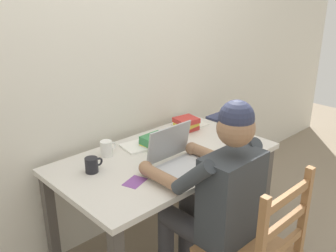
{
  "coord_description": "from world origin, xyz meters",
  "views": [
    {
      "loc": [
        -1.47,
        -1.58,
        1.76
      ],
      "look_at": [
        -0.02,
        -0.05,
        0.95
      ],
      "focal_mm": 40.29,
      "sensor_mm": 36.0,
      "label": 1
    }
  ],
  "objects_px": {
    "seated_person": "(215,195)",
    "book_stack_side": "(186,124)",
    "book_stack_main": "(155,141)",
    "landscape_photo_print": "(135,182)",
    "desk": "(165,168)",
    "coffee_mug_dark": "(238,136)",
    "coffee_mug_spare": "(92,165)",
    "laptop": "(179,157)",
    "computer_mouse": "(207,153)",
    "coffee_mug_white": "(107,148)"
  },
  "relations": [
    {
      "from": "computer_mouse",
      "to": "landscape_photo_print",
      "type": "relative_size",
      "value": 0.77
    },
    {
      "from": "coffee_mug_dark",
      "to": "landscape_photo_print",
      "type": "relative_size",
      "value": 0.93
    },
    {
      "from": "laptop",
      "to": "landscape_photo_print",
      "type": "distance_m",
      "value": 0.32
    },
    {
      "from": "coffee_mug_dark",
      "to": "book_stack_side",
      "type": "height_order",
      "value": "coffee_mug_dark"
    },
    {
      "from": "desk",
      "to": "seated_person",
      "type": "distance_m",
      "value": 0.48
    },
    {
      "from": "laptop",
      "to": "seated_person",
      "type": "bearing_deg",
      "value": -96.15
    },
    {
      "from": "seated_person",
      "to": "book_stack_side",
      "type": "bearing_deg",
      "value": 55.03
    },
    {
      "from": "seated_person",
      "to": "computer_mouse",
      "type": "xyz_separation_m",
      "value": [
        0.26,
        0.29,
        0.06
      ]
    },
    {
      "from": "desk",
      "to": "coffee_mug_dark",
      "type": "distance_m",
      "value": 0.55
    },
    {
      "from": "book_stack_main",
      "to": "landscape_photo_print",
      "type": "bearing_deg",
      "value": -144.52
    },
    {
      "from": "desk",
      "to": "book_stack_side",
      "type": "distance_m",
      "value": 0.48
    },
    {
      "from": "desk",
      "to": "coffee_mug_white",
      "type": "distance_m",
      "value": 0.39
    },
    {
      "from": "book_stack_side",
      "to": "computer_mouse",
      "type": "bearing_deg",
      "value": -118.79
    },
    {
      "from": "seated_person",
      "to": "coffee_mug_dark",
      "type": "xyz_separation_m",
      "value": [
        0.56,
        0.27,
        0.1
      ]
    },
    {
      "from": "desk",
      "to": "laptop",
      "type": "bearing_deg",
      "value": -103.0
    },
    {
      "from": "coffee_mug_dark",
      "to": "coffee_mug_spare",
      "type": "height_order",
      "value": "coffee_mug_dark"
    },
    {
      "from": "seated_person",
      "to": "book_stack_side",
      "type": "height_order",
      "value": "seated_person"
    },
    {
      "from": "desk",
      "to": "book_stack_side",
      "type": "relative_size",
      "value": 7.51
    },
    {
      "from": "book_stack_main",
      "to": "coffee_mug_dark",
      "type": "bearing_deg",
      "value": -38.97
    },
    {
      "from": "computer_mouse",
      "to": "book_stack_side",
      "type": "xyz_separation_m",
      "value": [
        0.22,
        0.39,
        0.03
      ]
    },
    {
      "from": "seated_person",
      "to": "book_stack_main",
      "type": "distance_m",
      "value": 0.64
    },
    {
      "from": "computer_mouse",
      "to": "book_stack_side",
      "type": "height_order",
      "value": "book_stack_side"
    },
    {
      "from": "coffee_mug_dark",
      "to": "book_stack_side",
      "type": "relative_size",
      "value": 0.65
    },
    {
      "from": "seated_person",
      "to": "computer_mouse",
      "type": "bearing_deg",
      "value": 47.87
    },
    {
      "from": "desk",
      "to": "computer_mouse",
      "type": "bearing_deg",
      "value": -44.52
    },
    {
      "from": "book_stack_side",
      "to": "laptop",
      "type": "bearing_deg",
      "value": -140.51
    },
    {
      "from": "book_stack_main",
      "to": "coffee_mug_white",
      "type": "bearing_deg",
      "value": 163.17
    },
    {
      "from": "book_stack_side",
      "to": "landscape_photo_print",
      "type": "height_order",
      "value": "book_stack_side"
    },
    {
      "from": "laptop",
      "to": "coffee_mug_white",
      "type": "bearing_deg",
      "value": 119.56
    },
    {
      "from": "computer_mouse",
      "to": "coffee_mug_white",
      "type": "bearing_deg",
      "value": 136.3
    },
    {
      "from": "laptop",
      "to": "computer_mouse",
      "type": "relative_size",
      "value": 3.3
    },
    {
      "from": "computer_mouse",
      "to": "book_stack_main",
      "type": "height_order",
      "value": "book_stack_main"
    },
    {
      "from": "computer_mouse",
      "to": "landscape_photo_print",
      "type": "height_order",
      "value": "computer_mouse"
    },
    {
      "from": "coffee_mug_dark",
      "to": "book_stack_main",
      "type": "relative_size",
      "value": 0.67
    },
    {
      "from": "laptop",
      "to": "computer_mouse",
      "type": "xyz_separation_m",
      "value": [
        0.23,
        -0.03,
        -0.04
      ]
    },
    {
      "from": "seated_person",
      "to": "laptop",
      "type": "relative_size",
      "value": 3.76
    },
    {
      "from": "laptop",
      "to": "landscape_photo_print",
      "type": "height_order",
      "value": "laptop"
    },
    {
      "from": "coffee_mug_spare",
      "to": "seated_person",
      "type": "bearing_deg",
      "value": -57.44
    },
    {
      "from": "laptop",
      "to": "computer_mouse",
      "type": "height_order",
      "value": "laptop"
    },
    {
      "from": "seated_person",
      "to": "coffee_mug_spare",
      "type": "distance_m",
      "value": 0.72
    },
    {
      "from": "coffee_mug_spare",
      "to": "laptop",
      "type": "bearing_deg",
      "value": -34.35
    },
    {
      "from": "seated_person",
      "to": "book_stack_main",
      "type": "height_order",
      "value": "seated_person"
    },
    {
      "from": "desk",
      "to": "seated_person",
      "type": "xyz_separation_m",
      "value": [
        -0.07,
        -0.47,
        0.04
      ]
    },
    {
      "from": "desk",
      "to": "landscape_photo_print",
      "type": "xyz_separation_m",
      "value": [
        -0.35,
        -0.13,
        0.09
      ]
    },
    {
      "from": "book_stack_main",
      "to": "landscape_photo_print",
      "type": "distance_m",
      "value": 0.5
    },
    {
      "from": "seated_person",
      "to": "book_stack_side",
      "type": "distance_m",
      "value": 0.84
    },
    {
      "from": "coffee_mug_spare",
      "to": "book_stack_side",
      "type": "height_order",
      "value": "book_stack_side"
    },
    {
      "from": "desk",
      "to": "book_stack_main",
      "type": "relative_size",
      "value": 7.76
    },
    {
      "from": "book_stack_side",
      "to": "book_stack_main",
      "type": "bearing_deg",
      "value": -171.58
    },
    {
      "from": "book_stack_main",
      "to": "book_stack_side",
      "type": "relative_size",
      "value": 0.97
    }
  ]
}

